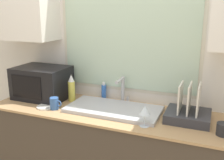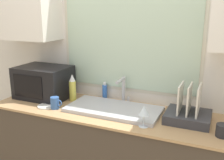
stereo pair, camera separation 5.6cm
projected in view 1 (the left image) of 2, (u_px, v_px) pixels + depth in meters
name	position (u px, v px, depth m)	size (l,w,h in m)	color
countertop	(115.00, 160.00, 2.34)	(2.20, 0.63, 0.93)	#42382D
wall_back	(127.00, 50.00, 2.35)	(6.00, 0.38, 2.60)	silver
sink_basin	(114.00, 109.00, 2.22)	(0.79, 0.40, 0.03)	#B2B2B7
faucet	(122.00, 88.00, 2.37)	(0.08, 0.18, 0.25)	#B7B7BC
microwave	(42.00, 83.00, 2.52)	(0.50, 0.37, 0.30)	black
dish_rack	(188.00, 113.00, 2.02)	(0.33, 0.30, 0.29)	#333338
spray_bottle	(72.00, 88.00, 2.44)	(0.06, 0.06, 0.26)	#D8CC4C
soap_bottle	(104.00, 92.00, 2.50)	(0.05, 0.05, 0.17)	blue
mug_near_sink	(54.00, 103.00, 2.25)	(0.11, 0.07, 0.10)	#335999
wine_glass	(145.00, 111.00, 1.90)	(0.08, 0.08, 0.16)	silver
mug_by_rack	(224.00, 129.00, 1.78)	(0.12, 0.09, 0.09)	#262628
small_plate	(46.00, 107.00, 2.30)	(0.16, 0.16, 0.01)	silver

